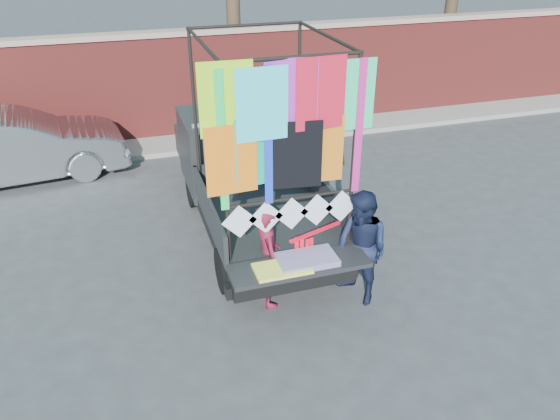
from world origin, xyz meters
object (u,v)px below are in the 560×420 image
object	(u,v)px
pickup_truck	(243,171)
sedan	(14,147)
man	(361,249)
woman	(268,256)

from	to	relation	value
pickup_truck	sedan	size ratio (longest dim) A/B	1.26
man	pickup_truck	bearing A→B (deg)	179.08
sedan	man	world-z (taller)	man
woman	sedan	bearing A→B (deg)	34.89
sedan	man	distance (m)	7.82
pickup_truck	woman	distance (m)	2.69
woman	man	world-z (taller)	man
pickup_truck	woman	size ratio (longest dim) A/B	3.62
pickup_truck	sedan	distance (m)	5.09
woman	man	xyz separation A→B (m)	(1.27, -0.32, 0.08)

